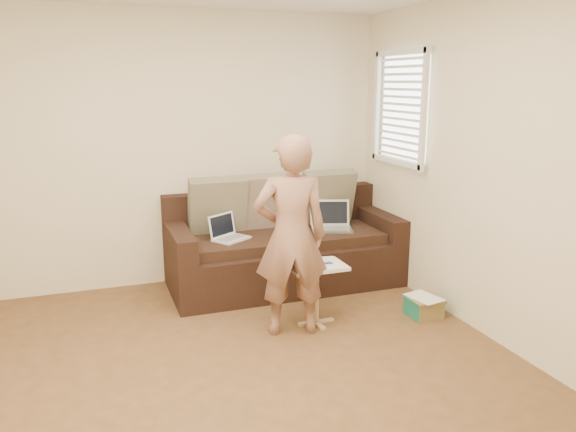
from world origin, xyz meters
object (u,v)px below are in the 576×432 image
(sofa, at_px, (285,242))
(laptop_silver, at_px, (332,230))
(laptop_white, at_px, (232,240))
(person, at_px, (291,236))
(striped_box, at_px, (424,306))
(side_table, at_px, (316,294))
(drinking_glass, at_px, (294,257))

(sofa, bearing_deg, laptop_silver, -6.60)
(laptop_white, bearing_deg, person, -110.42)
(laptop_white, distance_m, striped_box, 1.81)
(sofa, height_order, laptop_silver, sofa)
(laptop_silver, distance_m, side_table, 1.09)
(laptop_silver, distance_m, person, 1.29)
(laptop_white, relative_size, drinking_glass, 2.67)
(person, distance_m, side_table, 0.60)
(laptop_silver, xyz_separation_m, person, (-0.79, -0.98, 0.27))
(sofa, bearing_deg, laptop_white, -173.71)
(sofa, bearing_deg, striped_box, -53.13)
(sofa, bearing_deg, person, -106.85)
(sofa, height_order, laptop_white, sofa)
(sofa, distance_m, drinking_glass, 0.93)
(striped_box, bearing_deg, drinking_glass, 167.29)
(laptop_silver, bearing_deg, striped_box, -52.38)
(laptop_white, bearing_deg, sofa, -27.13)
(person, bearing_deg, side_table, -152.23)
(person, height_order, side_table, person)
(sofa, xyz_separation_m, side_table, (-0.06, -0.96, -0.17))
(sofa, distance_m, laptop_silver, 0.49)
(side_table, bearing_deg, striped_box, -10.81)
(laptop_white, bearing_deg, laptop_silver, -33.17)
(person, bearing_deg, laptop_white, -66.50)
(laptop_silver, bearing_deg, drinking_glass, -111.85)
(drinking_glass, bearing_deg, laptop_white, 110.29)
(sofa, xyz_separation_m, laptop_white, (-0.54, -0.06, 0.10))
(side_table, distance_m, striped_box, 0.94)
(laptop_silver, relative_size, person, 0.25)
(sofa, relative_size, person, 1.40)
(laptop_silver, relative_size, laptop_white, 1.22)
(person, bearing_deg, sofa, -96.34)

